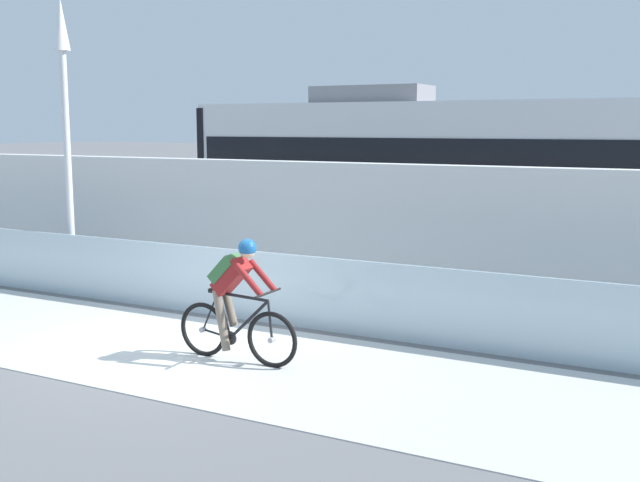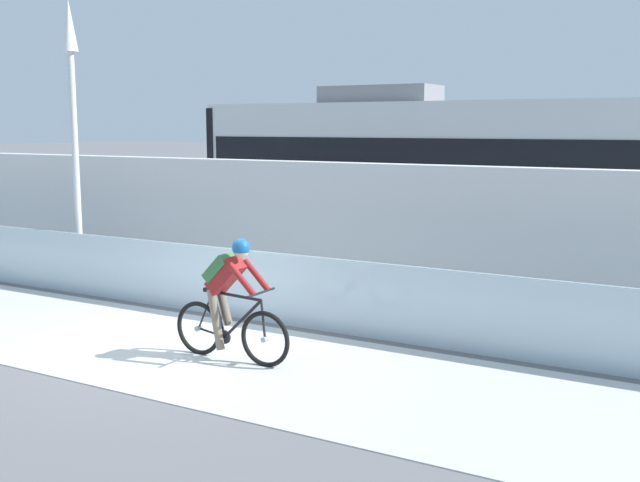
# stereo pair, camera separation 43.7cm
# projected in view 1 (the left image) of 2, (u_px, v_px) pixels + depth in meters

# --- Properties ---
(ground_plane) EXTENTS (200.00, 200.00, 0.00)m
(ground_plane) POSITION_uv_depth(u_px,v_px,m) (173.00, 351.00, 10.25)
(ground_plane) COLOR slate
(bike_path_deck) EXTENTS (32.00, 3.20, 0.01)m
(bike_path_deck) POSITION_uv_depth(u_px,v_px,m) (173.00, 350.00, 10.25)
(bike_path_deck) COLOR silver
(bike_path_deck) RESTS_ON ground
(glass_parapet) EXTENTS (32.00, 0.05, 1.10)m
(glass_parapet) POSITION_uv_depth(u_px,v_px,m) (248.00, 285.00, 11.79)
(glass_parapet) COLOR silver
(glass_parapet) RESTS_ON ground
(concrete_barrier_wall) EXTENTS (32.00, 0.36, 2.39)m
(concrete_barrier_wall) POSITION_uv_depth(u_px,v_px,m) (303.00, 230.00, 13.26)
(concrete_barrier_wall) COLOR silver
(concrete_barrier_wall) RESTS_ON ground
(tram_rail_near) EXTENTS (32.00, 0.08, 0.01)m
(tram_rail_near) POSITION_uv_depth(u_px,v_px,m) (362.00, 273.00, 15.62)
(tram_rail_near) COLOR #595654
(tram_rail_near) RESTS_ON ground
(tram_rail_far) EXTENTS (32.00, 0.08, 0.01)m
(tram_rail_far) POSITION_uv_depth(u_px,v_px,m) (389.00, 262.00, 16.87)
(tram_rail_far) COLOR #595654
(tram_rail_far) RESTS_ON ground
(tram) EXTENTS (11.06, 2.54, 3.81)m
(tram) POSITION_uv_depth(u_px,v_px,m) (461.00, 182.00, 15.12)
(tram) COLOR silver
(tram) RESTS_ON ground
(cyclist_on_bike) EXTENTS (1.77, 0.58, 1.61)m
(cyclist_on_bike) POSITION_uv_depth(u_px,v_px,m) (236.00, 301.00, 9.65)
(cyclist_on_bike) COLOR black
(cyclist_on_bike) RESTS_ON ground
(lamp_post_antenna) EXTENTS (0.28, 0.28, 5.20)m
(lamp_post_antenna) POSITION_uv_depth(u_px,v_px,m) (65.00, 109.00, 13.46)
(lamp_post_antenna) COLOR gray
(lamp_post_antenna) RESTS_ON ground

